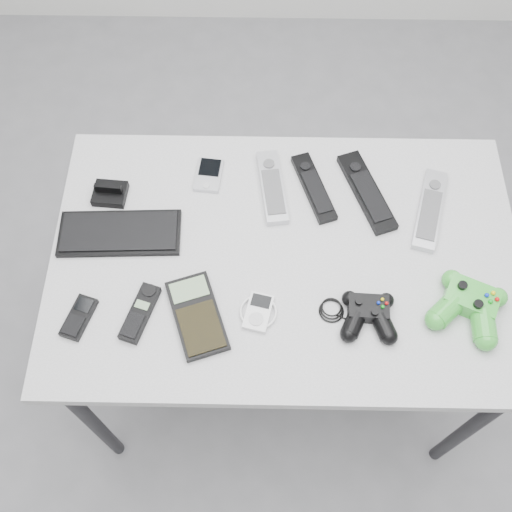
{
  "coord_description": "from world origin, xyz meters",
  "views": [
    {
      "loc": [
        0.0,
        -0.6,
        1.93
      ],
      "look_at": [
        -0.01,
        0.05,
        0.75
      ],
      "focal_mm": 42.0,
      "sensor_mm": 36.0,
      "label": 1
    }
  ],
  "objects_px": {
    "cordless_handset": "(140,313)",
    "mp3_player": "(258,312)",
    "remote_black_b": "(367,191)",
    "mobile_phone": "(79,317)",
    "controller_black": "(369,314)",
    "remote_black_a": "(314,187)",
    "desk": "(285,268)",
    "remote_silver_a": "(272,187)",
    "calculator": "(197,315)",
    "pda": "(209,175)",
    "controller_green": "(469,304)",
    "remote_silver_b": "(430,209)",
    "pda_keyboard": "(120,233)"
  },
  "relations": [
    {
      "from": "desk",
      "to": "controller_green",
      "type": "bearing_deg",
      "value": -18.32
    },
    {
      "from": "remote_black_b",
      "to": "mp3_player",
      "type": "height_order",
      "value": "remote_black_b"
    },
    {
      "from": "cordless_handset",
      "to": "mp3_player",
      "type": "height_order",
      "value": "cordless_handset"
    },
    {
      "from": "remote_black_a",
      "to": "cordless_handset",
      "type": "xyz_separation_m",
      "value": [
        -0.39,
        -0.34,
        0.0
      ]
    },
    {
      "from": "remote_silver_a",
      "to": "calculator",
      "type": "relative_size",
      "value": 1.1
    },
    {
      "from": "desk",
      "to": "remote_black_b",
      "type": "relative_size",
      "value": 4.58
    },
    {
      "from": "pda",
      "to": "mobile_phone",
      "type": "relative_size",
      "value": 0.97
    },
    {
      "from": "controller_black",
      "to": "controller_green",
      "type": "height_order",
      "value": "controller_green"
    },
    {
      "from": "remote_black_b",
      "to": "controller_green",
      "type": "distance_m",
      "value": 0.36
    },
    {
      "from": "remote_black_a",
      "to": "mobile_phone",
      "type": "distance_m",
      "value": 0.63
    },
    {
      "from": "desk",
      "to": "cordless_handset",
      "type": "height_order",
      "value": "cordless_handset"
    },
    {
      "from": "pda_keyboard",
      "to": "remote_silver_a",
      "type": "bearing_deg",
      "value": 18.7
    },
    {
      "from": "remote_black_a",
      "to": "calculator",
      "type": "distance_m",
      "value": 0.43
    },
    {
      "from": "controller_black",
      "to": "cordless_handset",
      "type": "bearing_deg",
      "value": -177.14
    },
    {
      "from": "remote_silver_b",
      "to": "remote_black_a",
      "type": "bearing_deg",
      "value": -176.95
    },
    {
      "from": "mp3_player",
      "to": "controller_black",
      "type": "xyz_separation_m",
      "value": [
        0.24,
        -0.01,
        0.01
      ]
    },
    {
      "from": "remote_black_b",
      "to": "remote_silver_a",
      "type": "bearing_deg",
      "value": 157.32
    },
    {
      "from": "pda",
      "to": "controller_green",
      "type": "bearing_deg",
      "value": -24.83
    },
    {
      "from": "remote_silver_b",
      "to": "calculator",
      "type": "relative_size",
      "value": 1.19
    },
    {
      "from": "remote_black_a",
      "to": "mp3_player",
      "type": "relative_size",
      "value": 2.31
    },
    {
      "from": "remote_black_a",
      "to": "remote_black_b",
      "type": "bearing_deg",
      "value": -23.86
    },
    {
      "from": "pda_keyboard",
      "to": "remote_silver_a",
      "type": "xyz_separation_m",
      "value": [
        0.36,
        0.14,
        0.0
      ]
    },
    {
      "from": "pda_keyboard",
      "to": "calculator",
      "type": "distance_m",
      "value": 0.28
    },
    {
      "from": "mobile_phone",
      "to": "controller_black",
      "type": "bearing_deg",
      "value": 19.08
    },
    {
      "from": "desk",
      "to": "pda",
      "type": "bearing_deg",
      "value": 130.95
    },
    {
      "from": "pda",
      "to": "desk",
      "type": "bearing_deg",
      "value": -42.99
    },
    {
      "from": "desk",
      "to": "cordless_handset",
      "type": "relative_size",
      "value": 7.96
    },
    {
      "from": "remote_black_a",
      "to": "remote_silver_b",
      "type": "height_order",
      "value": "remote_silver_b"
    },
    {
      "from": "cordless_handset",
      "to": "remote_silver_b",
      "type": "bearing_deg",
      "value": 40.51
    },
    {
      "from": "remote_black_b",
      "to": "pda",
      "type": "bearing_deg",
      "value": 153.1
    },
    {
      "from": "remote_black_a",
      "to": "calculator",
      "type": "height_order",
      "value": "remote_black_a"
    },
    {
      "from": "remote_silver_a",
      "to": "remote_black_a",
      "type": "relative_size",
      "value": 1.04
    },
    {
      "from": "cordless_handset",
      "to": "controller_green",
      "type": "xyz_separation_m",
      "value": [
        0.71,
        0.02,
        0.02
      ]
    },
    {
      "from": "remote_black_a",
      "to": "remote_silver_b",
      "type": "bearing_deg",
      "value": -31.4
    },
    {
      "from": "remote_black_b",
      "to": "controller_black",
      "type": "distance_m",
      "value": 0.33
    },
    {
      "from": "calculator",
      "to": "controller_black",
      "type": "xyz_separation_m",
      "value": [
        0.37,
        0.01,
        0.01
      ]
    },
    {
      "from": "mp3_player",
      "to": "controller_black",
      "type": "bearing_deg",
      "value": 11.77
    },
    {
      "from": "mobile_phone",
      "to": "controller_black",
      "type": "xyz_separation_m",
      "value": [
        0.63,
        0.01,
        0.01
      ]
    },
    {
      "from": "remote_silver_b",
      "to": "mp3_player",
      "type": "relative_size",
      "value": 2.59
    },
    {
      "from": "pda",
      "to": "remote_silver_b",
      "type": "bearing_deg",
      "value": -4.1
    },
    {
      "from": "pda",
      "to": "mp3_player",
      "type": "xyz_separation_m",
      "value": [
        0.13,
        -0.37,
        0.0
      ]
    },
    {
      "from": "remote_silver_b",
      "to": "controller_black",
      "type": "xyz_separation_m",
      "value": [
        -0.17,
        -0.28,
        0.01
      ]
    },
    {
      "from": "pda",
      "to": "mobile_phone",
      "type": "xyz_separation_m",
      "value": [
        -0.26,
        -0.39,
        0.0
      ]
    },
    {
      "from": "pda_keyboard",
      "to": "controller_black",
      "type": "xyz_separation_m",
      "value": [
        0.56,
        -0.2,
        0.01
      ]
    },
    {
      "from": "remote_black_b",
      "to": "controller_green",
      "type": "relative_size",
      "value": 1.42
    },
    {
      "from": "pda_keyboard",
      "to": "pda",
      "type": "height_order",
      "value": "pda_keyboard"
    },
    {
      "from": "remote_black_b",
      "to": "calculator",
      "type": "height_order",
      "value": "remote_black_b"
    },
    {
      "from": "desk",
      "to": "cordless_handset",
      "type": "xyz_separation_m",
      "value": [
        -0.32,
        -0.16,
        0.07
      ]
    },
    {
      "from": "desk",
      "to": "cordless_handset",
      "type": "bearing_deg",
      "value": -153.99
    },
    {
      "from": "remote_silver_a",
      "to": "calculator",
      "type": "xyz_separation_m",
      "value": [
        -0.16,
        -0.34,
        -0.0
      ]
    }
  ]
}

